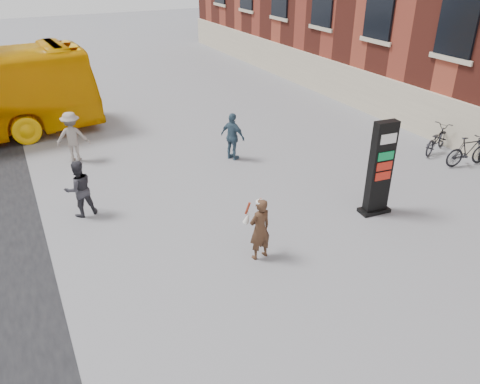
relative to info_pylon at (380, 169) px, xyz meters
name	(u,v)px	position (x,y,z in m)	size (l,w,h in m)	color
ground	(280,258)	(-3.57, -0.73, -1.36)	(100.00, 100.00, 0.00)	#9E9EA3
info_pylon	(380,169)	(0.00, 0.00, 0.00)	(0.91, 0.52, 2.72)	black
woman	(260,228)	(-4.00, -0.44, -0.54)	(0.65, 0.60, 1.60)	#432A19
pedestrian_a	(79,189)	(-7.46, 3.60, -0.54)	(0.79, 0.62, 1.63)	#333239
pedestrian_b	(72,137)	(-6.97, 7.65, -0.48)	(1.14, 0.65, 1.76)	gray
pedestrian_c	(233,137)	(-1.95, 5.22, -0.51)	(0.99, 0.41, 1.69)	#3A5468
bike_5	(468,151)	(5.03, 1.08, -0.83)	(0.50, 1.76, 1.06)	black
bike_6	(437,139)	(5.03, 2.46, -0.87)	(0.65, 1.85, 0.97)	black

